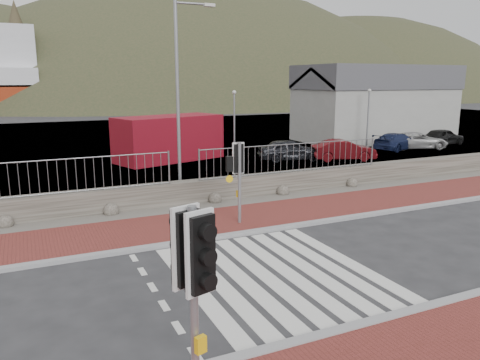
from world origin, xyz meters
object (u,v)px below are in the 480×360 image
car_a (290,150)px  car_b (343,150)px  shipping_container (169,138)px  car_e (443,137)px  car_c (397,141)px  car_d (417,141)px  traffic_signal_near (193,268)px  streetlight (181,91)px  traffic_signal_far (238,166)px

car_a → car_b: bearing=-99.9°
shipping_container → car_e: 20.16m
shipping_container → car_c: (15.29, -2.60, -0.73)m
car_b → car_d: size_ratio=0.92×
shipping_container → car_b: (9.38, -4.50, -0.70)m
shipping_container → car_a: bearing=-44.2°
traffic_signal_near → streetlight: (3.72, 12.01, 2.04)m
car_b → car_c: bearing=-53.2°
streetlight → car_c: streetlight is taller
traffic_signal_near → traffic_signal_far: (4.31, 7.93, -0.25)m
traffic_signal_far → car_e: bearing=-146.2°
streetlight → shipping_container: streetlight is taller
car_d → car_e: bearing=-62.3°
car_a → car_d: size_ratio=0.92×
traffic_signal_near → car_b: 22.77m
traffic_signal_far → car_e: 24.36m
car_d → traffic_signal_far: bearing=137.7°
car_d → car_a: bearing=110.4°
traffic_signal_near → shipping_container: bearing=57.6°
shipping_container → car_e: shipping_container is taller
traffic_signal_far → car_d: 21.50m
traffic_signal_far → streetlight: streetlight is taller
car_a → car_e: bearing=-71.8°
streetlight → car_c: 19.06m
car_a → shipping_container: bearing=77.8°
car_b → traffic_signal_near: bearing=156.7°
car_c → car_b: bearing=90.9°
traffic_signal_near → car_c: 28.31m
traffic_signal_near → car_e: bearing=19.5°
shipping_container → car_b: bearing=-43.4°
traffic_signal_far → car_b: 14.18m
traffic_signal_near → shipping_container: size_ratio=0.50×
streetlight → car_e: size_ratio=2.09×
traffic_signal_far → car_a: (8.03, 10.19, -1.36)m
traffic_signal_far → streetlight: (-0.58, 4.08, 2.29)m
traffic_signal_near → car_d: 29.56m
car_c → car_e: bearing=-102.2°
traffic_signal_far → car_e: (21.60, 11.17, -1.38)m
traffic_signal_near → car_d: (22.93, 18.59, -1.68)m
traffic_signal_far → car_b: bearing=-134.5°
streetlight → car_a: (8.61, 6.11, -3.65)m
traffic_signal_far → car_e: size_ratio=0.76×
streetlight → car_e: 23.58m
traffic_signal_near → shipping_container: 22.13m
traffic_signal_near → traffic_signal_far: traffic_signal_near is taller
streetlight → shipping_container: bearing=78.9°
shipping_container → car_a: size_ratio=1.68×
traffic_signal_near → car_c: size_ratio=0.77×
car_b → car_e: bearing=-58.9°
car_a → streetlight: bearing=139.5°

